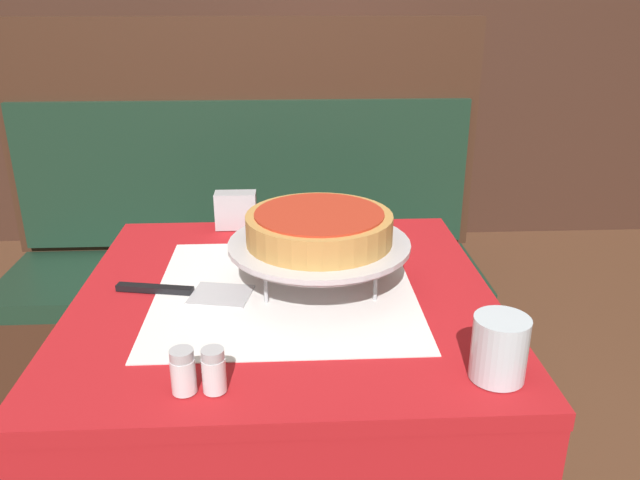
% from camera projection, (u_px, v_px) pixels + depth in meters
% --- Properties ---
extents(dining_table_front, '(0.81, 0.81, 0.73)m').
position_uv_depth(dining_table_front, '(286.00, 337.00, 1.26)').
color(dining_table_front, red).
rests_on(dining_table_front, ground_plane).
extents(dining_table_rear, '(0.71, 0.71, 0.73)m').
position_uv_depth(dining_table_rear, '(317.00, 146.00, 2.87)').
color(dining_table_rear, red).
rests_on(dining_table_rear, ground_plane).
extents(booth_bench, '(1.55, 0.47, 1.21)m').
position_uv_depth(booth_bench, '(247.00, 289.00, 2.10)').
color(booth_bench, '#3D2316').
rests_on(booth_bench, ground_plane).
extents(back_wall_panel, '(6.00, 0.04, 2.40)m').
position_uv_depth(back_wall_panel, '(283.00, 9.00, 3.09)').
color(back_wall_panel, '#3D2319').
rests_on(back_wall_panel, ground_plane).
extents(pizza_pan_stand, '(0.35, 0.35, 0.10)m').
position_uv_depth(pizza_pan_stand, '(319.00, 246.00, 1.20)').
color(pizza_pan_stand, '#ADADB2').
rests_on(pizza_pan_stand, dining_table_front).
extents(deep_dish_pizza, '(0.28, 0.28, 0.06)m').
position_uv_depth(deep_dish_pizza, '(319.00, 227.00, 1.18)').
color(deep_dish_pizza, '#C68E47').
rests_on(deep_dish_pizza, pizza_pan_stand).
extents(pizza_server, '(0.27, 0.11, 0.01)m').
position_uv_depth(pizza_server, '(190.00, 292.00, 1.20)').
color(pizza_server, '#BCBCC1').
rests_on(pizza_server, dining_table_front).
extents(water_glass_near, '(0.08, 0.08, 0.10)m').
position_uv_depth(water_glass_near, '(499.00, 348.00, 0.93)').
color(water_glass_near, silver).
rests_on(water_glass_near, dining_table_front).
extents(salt_shaker, '(0.04, 0.04, 0.07)m').
position_uv_depth(salt_shaker, '(183.00, 371.00, 0.90)').
color(salt_shaker, silver).
rests_on(salt_shaker, dining_table_front).
extents(pepper_shaker, '(0.04, 0.04, 0.07)m').
position_uv_depth(pepper_shaker, '(214.00, 370.00, 0.90)').
color(pepper_shaker, silver).
rests_on(pepper_shaker, dining_table_front).
extents(napkin_holder, '(0.10, 0.05, 0.09)m').
position_uv_depth(napkin_holder, '(236.00, 210.00, 1.53)').
color(napkin_holder, '#B2B2B7').
rests_on(napkin_holder, dining_table_front).
extents(condiment_caddy, '(0.11, 0.11, 0.15)m').
position_uv_depth(condiment_caddy, '(299.00, 109.00, 2.89)').
color(condiment_caddy, black).
rests_on(condiment_caddy, dining_table_rear).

